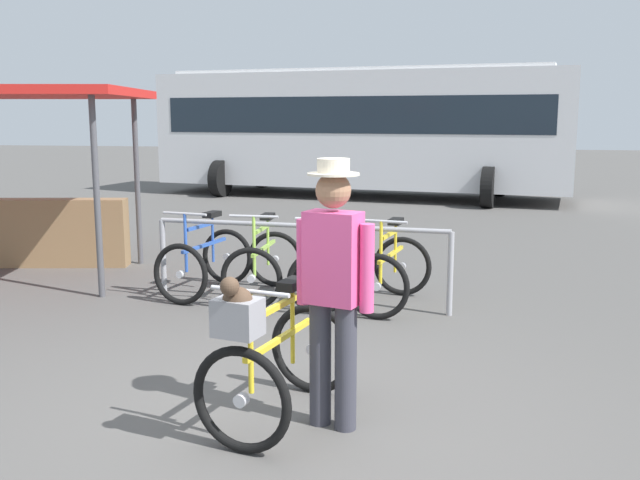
% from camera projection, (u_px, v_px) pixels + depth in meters
% --- Properties ---
extents(ground_plane, '(80.00, 80.00, 0.00)m').
position_uv_depth(ground_plane, '(293.00, 423.00, 4.64)').
color(ground_plane, '#514F4C').
extents(bike_rack_rail, '(3.20, 0.32, 0.88)m').
position_uv_depth(bike_rack_rail, '(299.00, 243.00, 7.44)').
color(bike_rack_rail, '#99999E').
rests_on(bike_rack_rail, ground).
extents(racked_bike_blue, '(0.86, 1.21, 0.97)m').
position_uv_depth(racked_bike_blue, '(205.00, 262.00, 7.95)').
color(racked_bike_blue, black).
rests_on(racked_bike_blue, ground).
extents(racked_bike_lime, '(0.66, 1.10, 0.97)m').
position_uv_depth(racked_bike_lime, '(264.00, 265.00, 7.78)').
color(racked_bike_lime, black).
rests_on(racked_bike_lime, ground).
extents(racked_bike_orange, '(0.70, 1.14, 0.98)m').
position_uv_depth(racked_bike_orange, '(326.00, 269.00, 7.60)').
color(racked_bike_orange, black).
rests_on(racked_bike_orange, ground).
extents(racked_bike_yellow, '(0.85, 1.21, 0.97)m').
position_uv_depth(racked_bike_yellow, '(390.00, 272.00, 7.42)').
color(racked_bike_yellow, black).
rests_on(racked_bike_yellow, ground).
extents(featured_bicycle, '(0.89, 1.25, 1.09)m').
position_uv_depth(featured_bicycle, '(271.00, 355.00, 4.50)').
color(featured_bicycle, black).
rests_on(featured_bicycle, ground).
extents(person_with_featured_bike, '(0.51, 0.32, 1.72)m').
position_uv_depth(person_with_featured_bike, '(333.00, 283.00, 4.44)').
color(person_with_featured_bike, '#383842').
rests_on(person_with_featured_bike, ground).
extents(bus_distant, '(10.27, 4.45, 3.08)m').
position_uv_depth(bus_distant, '(361.00, 126.00, 17.42)').
color(bus_distant, silver).
rests_on(bus_distant, ground).
extents(market_stall, '(3.48, 2.85, 2.30)m').
position_uv_depth(market_stall, '(21.00, 163.00, 8.85)').
color(market_stall, '#4C4C51').
rests_on(market_stall, ground).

